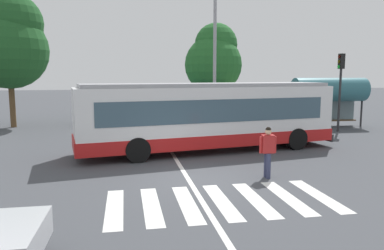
# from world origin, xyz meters

# --- Properties ---
(ground_plane) EXTENTS (160.00, 160.00, 0.00)m
(ground_plane) POSITION_xyz_m (0.00, 0.00, 0.00)
(ground_plane) COLOR #424449
(city_transit_bus) EXTENTS (12.06, 4.49, 3.06)m
(city_transit_bus) POSITION_xyz_m (1.48, 4.37, 1.59)
(city_transit_bus) COLOR black
(city_transit_bus) RESTS_ON ground_plane
(pedestrian_crossing_street) EXTENTS (0.58, 0.36, 1.72)m
(pedestrian_crossing_street) POSITION_xyz_m (2.41, -0.35, 0.97)
(pedestrian_crossing_street) COLOR #333856
(pedestrian_crossing_street) RESTS_ON ground_plane
(parked_car_white) EXTENTS (1.96, 4.54, 1.35)m
(parked_car_white) POSITION_xyz_m (-4.24, 14.85, 0.77)
(parked_car_white) COLOR black
(parked_car_white) RESTS_ON ground_plane
(parked_car_silver) EXTENTS (2.09, 4.60, 1.35)m
(parked_car_silver) POSITION_xyz_m (-1.56, 15.41, 0.77)
(parked_car_silver) COLOR black
(parked_car_silver) RESTS_ON ground_plane
(parked_car_teal) EXTENTS (1.90, 4.51, 1.35)m
(parked_car_teal) POSITION_xyz_m (1.32, 15.43, 0.77)
(parked_car_teal) COLOR black
(parked_car_teal) RESTS_ON ground_plane
(parked_car_blue) EXTENTS (1.92, 4.53, 1.35)m
(parked_car_blue) POSITION_xyz_m (3.95, 15.21, 0.77)
(parked_car_blue) COLOR black
(parked_car_blue) RESTS_ON ground_plane
(parked_car_champagne) EXTENTS (1.89, 4.51, 1.35)m
(parked_car_champagne) POSITION_xyz_m (6.57, 14.92, 0.77)
(parked_car_champagne) COLOR black
(parked_car_champagne) RESTS_ON ground_plane
(traffic_light_far_corner) EXTENTS (0.33, 0.32, 4.69)m
(traffic_light_far_corner) POSITION_xyz_m (10.57, 8.58, 3.15)
(traffic_light_far_corner) COLOR #28282B
(traffic_light_far_corner) RESTS_ON ground_plane
(bus_stop_shelter) EXTENTS (4.91, 1.54, 3.25)m
(bus_stop_shelter) POSITION_xyz_m (10.97, 10.37, 2.42)
(bus_stop_shelter) COLOR #28282B
(bus_stop_shelter) RESTS_ON ground_plane
(twin_arm_street_lamp) EXTENTS (4.76, 0.32, 8.48)m
(twin_arm_street_lamp) POSITION_xyz_m (3.26, 10.51, 5.28)
(twin_arm_street_lamp) COLOR #939399
(twin_arm_street_lamp) RESTS_ON ground_plane
(background_tree_left) EXTENTS (4.97, 4.97, 8.62)m
(background_tree_left) POSITION_xyz_m (-9.40, 14.20, 5.52)
(background_tree_left) COLOR brown
(background_tree_left) RESTS_ON ground_plane
(background_tree_right) EXTENTS (4.55, 4.55, 7.55)m
(background_tree_right) POSITION_xyz_m (4.86, 17.19, 4.72)
(background_tree_right) COLOR brown
(background_tree_right) RESTS_ON ground_plane
(crosswalk_painted_stripes) EXTENTS (6.16, 2.96, 0.01)m
(crosswalk_painted_stripes) POSITION_xyz_m (0.31, -2.34, 0.00)
(crosswalk_painted_stripes) COLOR silver
(crosswalk_painted_stripes) RESTS_ON ground_plane
(lane_center_line) EXTENTS (0.16, 24.00, 0.01)m
(lane_center_line) POSITION_xyz_m (-0.21, 2.00, 0.00)
(lane_center_line) COLOR silver
(lane_center_line) RESTS_ON ground_plane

